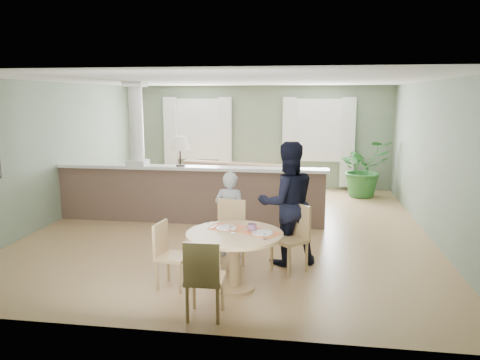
% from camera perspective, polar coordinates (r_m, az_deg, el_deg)
% --- Properties ---
extents(ground, '(8.00, 8.00, 0.00)m').
position_cam_1_polar(ground, '(8.83, -0.85, -5.77)').
color(ground, tan).
rests_on(ground, ground).
extents(room_shell, '(7.02, 8.02, 2.71)m').
position_cam_1_polar(room_shell, '(9.13, -0.42, 6.33)').
color(room_shell, gray).
rests_on(room_shell, ground).
extents(pony_wall, '(5.32, 0.38, 2.70)m').
position_cam_1_polar(pony_wall, '(9.06, -6.82, -0.83)').
color(pony_wall, brown).
rests_on(pony_wall, ground).
extents(sofa, '(3.35, 1.92, 0.92)m').
position_cam_1_polar(sofa, '(10.54, -2.11, -0.57)').
color(sofa, brown).
rests_on(sofa, ground).
extents(houseplant, '(1.63, 1.58, 1.39)m').
position_cam_1_polar(houseplant, '(11.78, 14.83, 1.40)').
color(houseplant, '#266027').
rests_on(houseplant, ground).
extents(dining_table, '(1.22, 1.22, 0.84)m').
position_cam_1_polar(dining_table, '(5.94, -0.58, -7.84)').
color(dining_table, tan).
rests_on(dining_table, ground).
extents(chair_far_boy, '(0.51, 0.51, 0.97)m').
position_cam_1_polar(chair_far_boy, '(6.68, -1.36, -6.25)').
color(chair_far_boy, tan).
rests_on(chair_far_boy, ground).
extents(chair_far_man, '(0.60, 0.60, 0.94)m').
position_cam_1_polar(chair_far_man, '(6.63, 6.53, -6.63)').
color(chair_far_man, tan).
rests_on(chair_far_man, ground).
extents(chair_near, '(0.43, 0.43, 0.92)m').
position_cam_1_polar(chair_near, '(5.19, -4.44, -11.59)').
color(chair_near, tan).
rests_on(chair_near, ground).
extents(chair_side, '(0.44, 0.44, 0.85)m').
position_cam_1_polar(chair_side, '(6.10, -8.73, -8.66)').
color(chair_side, tan).
rests_on(chair_side, ground).
extents(child_person, '(0.52, 0.38, 1.32)m').
position_cam_1_polar(child_person, '(7.08, -1.23, -4.27)').
color(child_person, '#A7A7AC').
rests_on(child_person, ground).
extents(man_person, '(1.06, 0.95, 1.80)m').
position_cam_1_polar(man_person, '(6.81, 5.79, -2.85)').
color(man_person, black).
rests_on(man_person, ground).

